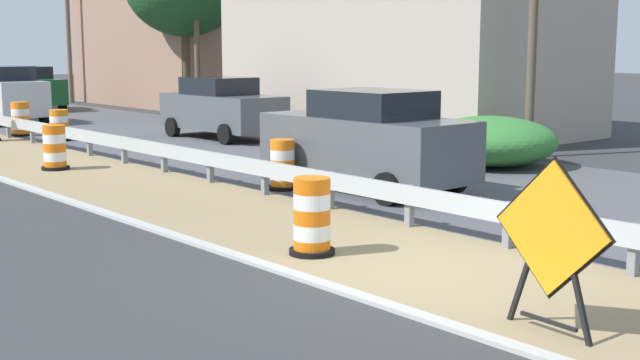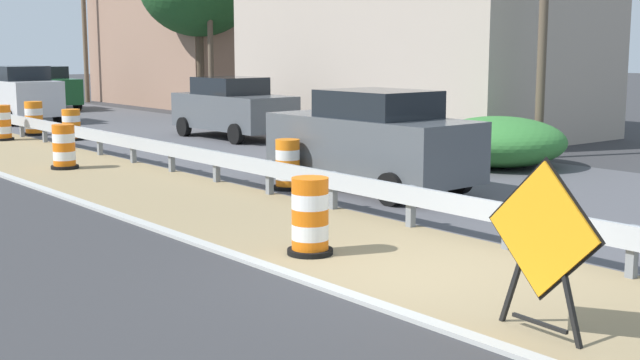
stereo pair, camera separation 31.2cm
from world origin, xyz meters
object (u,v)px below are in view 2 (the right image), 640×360
object	(u,v)px
car_mid_far_lane	(46,88)
car_trailing_far_lane	(372,140)
car_lead_near_lane	(19,94)
utility_pole_far	(85,33)
traffic_barrel_mid	(64,149)
traffic_barrel_far	(2,124)
traffic_barrel_farthest	(34,120)
traffic_barrel_farther	(71,126)
warning_sign_diamond	(542,238)
utility_pole_near	(544,6)
traffic_barrel_close	(288,167)
utility_pole_mid	(210,29)
car_trailing_near_lane	(233,108)
traffic_barrel_nearest	(310,220)

from	to	relation	value
car_mid_far_lane	car_trailing_far_lane	world-z (taller)	car_trailing_far_lane
car_lead_near_lane	utility_pole_far	world-z (taller)	utility_pole_far
car_trailing_far_lane	traffic_barrel_mid	bearing A→B (deg)	26.83
traffic_barrel_far	car_lead_near_lane	bearing A→B (deg)	65.79
traffic_barrel_far	traffic_barrel_farthest	world-z (taller)	traffic_barrel_farthest
traffic_barrel_mid	traffic_barrel_far	xyz separation A→B (m)	(0.97, 7.35, 0.02)
utility_pole_far	traffic_barrel_farthest	bearing A→B (deg)	-119.60
traffic_barrel_farther	car_lead_near_lane	bearing A→B (deg)	82.37
warning_sign_diamond	utility_pole_near	distance (m)	14.78
traffic_barrel_close	car_mid_far_lane	size ratio (longest dim) A/B	0.22
traffic_barrel_far	utility_pole_mid	bearing A→B (deg)	21.00
traffic_barrel_mid	car_mid_far_lane	size ratio (longest dim) A/B	0.23
warning_sign_diamond	car_lead_near_lane	bearing A→B (deg)	-95.12
car_trailing_near_lane	car_trailing_far_lane	bearing A→B (deg)	-18.96
traffic_barrel_close	traffic_barrel_farthest	xyz separation A→B (m)	(-0.10, 14.18, 0.04)
traffic_barrel_far	car_trailing_near_lane	xyz separation A→B (m)	(6.12, -4.07, 0.49)
traffic_barrel_mid	utility_pole_near	world-z (taller)	utility_pole_near
traffic_barrel_farther	car_trailing_far_lane	world-z (taller)	car_trailing_far_lane
warning_sign_diamond	car_trailing_near_lane	size ratio (longest dim) A/B	0.40
traffic_barrel_close	traffic_barrel_far	bearing A→B (deg)	96.37
utility_pole_mid	utility_pole_near	bearing A→B (deg)	-91.83
traffic_barrel_farther	car_mid_far_lane	bearing A→B (deg)	71.89
traffic_barrel_nearest	traffic_barrel_farther	world-z (taller)	traffic_barrel_nearest
traffic_barrel_close	car_trailing_far_lane	size ratio (longest dim) A/B	0.22
warning_sign_diamond	car_mid_far_lane	size ratio (longest dim) A/B	0.40
utility_pole_near	car_lead_near_lane	bearing A→B (deg)	109.68
traffic_barrel_far	utility_pole_mid	distance (m)	11.47
utility_pole_mid	traffic_barrel_farthest	bearing A→B (deg)	-161.35
traffic_barrel_far	utility_pole_near	world-z (taller)	utility_pole_near
utility_pole_near	utility_pole_far	xyz separation A→B (m)	(0.14, 29.37, -0.35)
traffic_barrel_farther	car_lead_near_lane	xyz separation A→B (m)	(0.99, 7.41, 0.66)
traffic_barrel_far	utility_pole_far	size ratio (longest dim) A/B	0.16
traffic_barrel_mid	utility_pole_far	distance (m)	25.82
car_trailing_near_lane	car_trailing_far_lane	distance (m)	10.85
traffic_barrel_nearest	utility_pole_near	size ratio (longest dim) A/B	0.15
traffic_barrel_nearest	traffic_barrel_close	xyz separation A→B (m)	(3.11, 4.67, -0.03)
traffic_barrel_close	utility_pole_mid	xyz separation A→B (m)	(8.81, 17.18, 3.25)
traffic_barrel_farthest	utility_pole_far	bearing A→B (deg)	60.40
traffic_barrel_mid	utility_pole_near	bearing A→B (deg)	-29.88
warning_sign_diamond	car_mid_far_lane	bearing A→B (deg)	-99.00
traffic_barrel_nearest	car_trailing_far_lane	world-z (taller)	car_trailing_far_lane
utility_pole_far	traffic_barrel_nearest	bearing A→B (deg)	-108.79
car_lead_near_lane	traffic_barrel_farthest	bearing A→B (deg)	163.41
traffic_barrel_mid	traffic_barrel_farther	distance (m)	6.59
utility_pole_mid	traffic_barrel_farther	bearing A→B (deg)	-148.26
car_trailing_near_lane	car_trailing_far_lane	xyz separation A→B (m)	(-3.32, -10.33, 0.05)
car_trailing_near_lane	car_mid_far_lane	world-z (taller)	car_mid_far_lane
car_trailing_near_lane	warning_sign_diamond	bearing A→B (deg)	-25.16
traffic_barrel_nearest	utility_pole_mid	xyz separation A→B (m)	(11.91, 21.85, 3.21)
warning_sign_diamond	utility_pole_near	xyz separation A→B (m)	(11.64, 8.60, 2.99)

